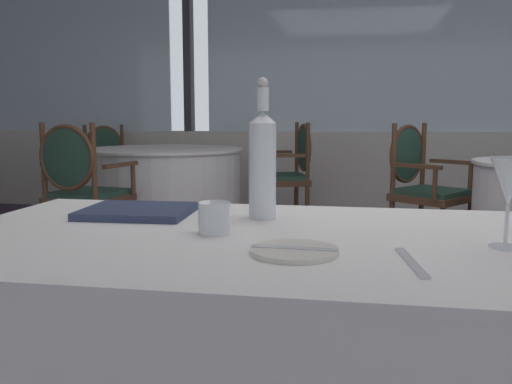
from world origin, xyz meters
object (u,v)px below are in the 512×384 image
(water_bottle, at_px, (263,162))
(water_tumbler, at_px, (214,218))
(wine_glass, at_px, (509,184))
(dining_chair_2_2, at_px, (110,162))
(side_plate, at_px, (294,251))
(menu_book, at_px, (138,211))
(dining_chair_2_0, at_px, (80,183))
(dining_chair_2_1, at_px, (290,167))
(dining_chair_0_0, at_px, (421,179))

(water_bottle, height_order, water_tumbler, water_bottle)
(wine_glass, relative_size, dining_chair_2_2, 0.20)
(side_plate, bearing_deg, menu_book, 143.00)
(side_plate, bearing_deg, dining_chair_2_0, 125.88)
(menu_book, height_order, dining_chair_2_1, dining_chair_2_1)
(dining_chair_0_0, relative_size, dining_chair_2_0, 0.99)
(dining_chair_2_1, relative_size, dining_chair_2_2, 1.03)
(water_tumbler, xyz_separation_m, dining_chair_0_0, (0.81, 2.92, -0.22))
(water_bottle, distance_m, menu_book, 0.37)
(water_tumbler, height_order, dining_chair_0_0, dining_chair_0_0)
(dining_chair_0_0, xyz_separation_m, dining_chair_2_0, (-2.30, -0.75, 0.01))
(water_bottle, height_order, menu_book, water_bottle)
(dining_chair_2_0, height_order, dining_chair_2_1, dining_chair_2_0)
(dining_chair_2_0, relative_size, dining_chair_2_1, 1.01)
(side_plate, height_order, dining_chair_0_0, dining_chair_0_0)
(water_tumbler, distance_m, dining_chair_2_0, 2.64)
(water_bottle, relative_size, water_tumbler, 4.98)
(menu_book, xyz_separation_m, dining_chair_2_0, (-1.22, 1.98, -0.18))
(dining_chair_2_2, bearing_deg, dining_chair_2_1, 30.10)
(dining_chair_2_2, bearing_deg, dining_chair_2_0, -30.11)
(menu_book, distance_m, dining_chair_0_0, 2.94)
(side_plate, relative_size, wine_glass, 0.95)
(wine_glass, bearing_deg, dining_chair_0_0, 86.28)
(menu_book, relative_size, dining_chair_2_1, 0.30)
(side_plate, xyz_separation_m, dining_chair_0_0, (0.61, 3.08, -0.19))
(wine_glass, xyz_separation_m, dining_chair_2_1, (-0.86, 3.67, -0.31))
(water_bottle, distance_m, dining_chair_2_0, 2.54)
(menu_book, bearing_deg, water_tumbler, -38.71)
(wine_glass, bearing_deg, menu_book, 165.40)
(dining_chair_2_0, relative_size, dining_chair_2_2, 1.05)
(water_bottle, bearing_deg, dining_chair_2_1, 95.27)
(wine_glass, relative_size, menu_book, 0.65)
(wine_glass, distance_m, dining_chair_0_0, 2.98)
(dining_chair_0_0, bearing_deg, dining_chair_2_0, -124.41)
(water_bottle, height_order, dining_chair_2_1, water_bottle)
(wine_glass, bearing_deg, dining_chair_2_0, 133.61)
(side_plate, distance_m, wine_glass, 0.45)
(menu_book, relative_size, dining_chair_2_2, 0.31)
(side_plate, relative_size, dining_chair_2_1, 0.18)
(wine_glass, bearing_deg, water_bottle, 155.98)
(side_plate, xyz_separation_m, wine_glass, (0.42, 0.12, 0.13))
(water_bottle, bearing_deg, dining_chair_2_2, 120.18)
(side_plate, distance_m, water_bottle, 0.41)
(water_bottle, height_order, dining_chair_2_0, water_bottle)
(wine_glass, height_order, dining_chair_2_1, dining_chair_2_1)
(dining_chair_0_0, bearing_deg, wine_glass, -56.08)
(menu_book, distance_m, dining_chair_2_0, 2.33)
(water_bottle, bearing_deg, menu_book, -178.16)
(water_bottle, relative_size, dining_chair_0_0, 0.38)
(water_bottle, xyz_separation_m, dining_chair_2_1, (-0.32, 3.43, -0.33))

